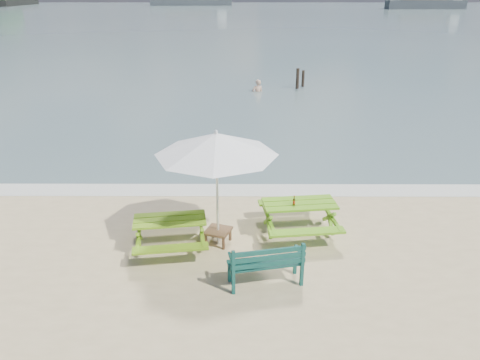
{
  "coord_description": "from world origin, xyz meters",
  "views": [
    {
      "loc": [
        -0.06,
        -8.08,
        5.63
      ],
      "look_at": [
        -0.1,
        3.0,
        1.0
      ],
      "focal_mm": 35.0,
      "sensor_mm": 36.0,
      "label": 1
    }
  ],
  "objects_px": {
    "side_table": "(218,236)",
    "swimmer": "(258,95)",
    "picnic_table_left": "(171,234)",
    "park_bench": "(265,271)",
    "picnic_table_right": "(299,218)",
    "beer_bottle": "(294,202)",
    "patio_umbrella": "(216,144)"
  },
  "relations": [
    {
      "from": "picnic_table_right",
      "to": "side_table",
      "type": "bearing_deg",
      "value": -165.77
    },
    {
      "from": "picnic_table_left",
      "to": "park_bench",
      "type": "distance_m",
      "value": 2.5
    },
    {
      "from": "picnic_table_right",
      "to": "park_bench",
      "type": "xyz_separation_m",
      "value": [
        -0.91,
        -2.09,
        -0.11
      ]
    },
    {
      "from": "side_table",
      "to": "beer_bottle",
      "type": "relative_size",
      "value": 2.97
    },
    {
      "from": "picnic_table_left",
      "to": "picnic_table_right",
      "type": "height_order",
      "value": "picnic_table_right"
    },
    {
      "from": "swimmer",
      "to": "side_table",
      "type": "bearing_deg",
      "value": -94.87
    },
    {
      "from": "picnic_table_right",
      "to": "park_bench",
      "type": "height_order",
      "value": "park_bench"
    },
    {
      "from": "picnic_table_right",
      "to": "beer_bottle",
      "type": "relative_size",
      "value": 9.02
    },
    {
      "from": "side_table",
      "to": "beer_bottle",
      "type": "bearing_deg",
      "value": 11.48
    },
    {
      "from": "patio_umbrella",
      "to": "picnic_table_left",
      "type": "bearing_deg",
      "value": -166.98
    },
    {
      "from": "side_table",
      "to": "beer_bottle",
      "type": "distance_m",
      "value": 1.96
    },
    {
      "from": "side_table",
      "to": "swimmer",
      "type": "xyz_separation_m",
      "value": [
        1.45,
        16.98,
        -0.38
      ]
    },
    {
      "from": "beer_bottle",
      "to": "park_bench",
      "type": "bearing_deg",
      "value": -111.03
    },
    {
      "from": "side_table",
      "to": "swimmer",
      "type": "height_order",
      "value": "swimmer"
    },
    {
      "from": "picnic_table_left",
      "to": "side_table",
      "type": "distance_m",
      "value": 1.12
    },
    {
      "from": "swimmer",
      "to": "picnic_table_left",
      "type": "bearing_deg",
      "value": -98.32
    },
    {
      "from": "picnic_table_left",
      "to": "side_table",
      "type": "bearing_deg",
      "value": 13.02
    },
    {
      "from": "swimmer",
      "to": "park_bench",
      "type": "bearing_deg",
      "value": -91.28
    },
    {
      "from": "side_table",
      "to": "beer_bottle",
      "type": "xyz_separation_m",
      "value": [
        1.79,
        0.36,
        0.72
      ]
    },
    {
      "from": "patio_umbrella",
      "to": "beer_bottle",
      "type": "distance_m",
      "value": 2.39
    },
    {
      "from": "patio_umbrella",
      "to": "swimmer",
      "type": "xyz_separation_m",
      "value": [
        1.45,
        16.98,
        -2.65
      ]
    },
    {
      "from": "side_table",
      "to": "swimmer",
      "type": "relative_size",
      "value": 0.39
    },
    {
      "from": "picnic_table_left",
      "to": "swimmer",
      "type": "height_order",
      "value": "picnic_table_left"
    },
    {
      "from": "picnic_table_left",
      "to": "picnic_table_right",
      "type": "xyz_separation_m",
      "value": [
        3.01,
        0.74,
        0.03
      ]
    },
    {
      "from": "picnic_table_left",
      "to": "beer_bottle",
      "type": "distance_m",
      "value": 2.97
    },
    {
      "from": "picnic_table_left",
      "to": "patio_umbrella",
      "type": "relative_size",
      "value": 0.58
    },
    {
      "from": "park_bench",
      "to": "side_table",
      "type": "bearing_deg",
      "value": 122.82
    },
    {
      "from": "picnic_table_left",
      "to": "swimmer",
      "type": "relative_size",
      "value": 1.14
    },
    {
      "from": "side_table",
      "to": "park_bench",
      "type": "bearing_deg",
      "value": -57.18
    },
    {
      "from": "park_bench",
      "to": "side_table",
      "type": "xyz_separation_m",
      "value": [
        -1.03,
        1.6,
        -0.1
      ]
    },
    {
      "from": "park_bench",
      "to": "patio_umbrella",
      "type": "bearing_deg",
      "value": 122.82
    },
    {
      "from": "picnic_table_left",
      "to": "picnic_table_right",
      "type": "distance_m",
      "value": 3.1
    }
  ]
}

